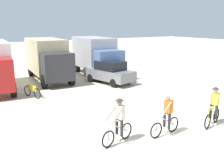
{
  "coord_description": "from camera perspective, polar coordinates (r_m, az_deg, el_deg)",
  "views": [
    {
      "loc": [
        -8.02,
        -7.98,
        4.59
      ],
      "look_at": [
        -0.18,
        4.46,
        1.1
      ],
      "focal_mm": 41.07,
      "sensor_mm": 36.0,
      "label": 1
    }
  ],
  "objects": [
    {
      "name": "ground_plane",
      "position": [
        12.21,
        12.11,
        -9.04
      ],
      "size": [
        120.0,
        120.0,
        0.0
      ],
      "primitive_type": "plane",
      "color": "beige"
    },
    {
      "name": "box_truck_tan_camper",
      "position": [
        21.7,
        -14.14,
        5.76
      ],
      "size": [
        2.85,
        6.9,
        3.35
      ],
      "color": "#CCB78E",
      "rests_on": "ground"
    },
    {
      "name": "box_truck_grey_hauler",
      "position": [
        23.21,
        -3.68,
        6.61
      ],
      "size": [
        3.09,
        6.97,
        3.35
      ],
      "color": "#9E9EA3",
      "rests_on": "ground"
    },
    {
      "name": "sedan_parked",
      "position": [
        20.06,
        -0.58,
        2.7
      ],
      "size": [
        2.63,
        4.48,
        1.76
      ],
      "color": "slate",
      "rests_on": "ground"
    },
    {
      "name": "cyclist_orange_shirt",
      "position": [
        10.06,
        1.49,
        -8.5
      ],
      "size": [
        1.69,
        0.62,
        1.82
      ],
      "color": "black",
      "rests_on": "ground"
    },
    {
      "name": "cyclist_cowboy_hat",
      "position": [
        10.98,
        12.02,
        -6.9
      ],
      "size": [
        1.73,
        0.52,
        1.82
      ],
      "color": "black",
      "rests_on": "ground"
    },
    {
      "name": "cyclist_near_camera",
      "position": [
        12.62,
        21.67,
        -4.88
      ],
      "size": [
        1.68,
        0.66,
        1.82
      ],
      "color": "black",
      "rests_on": "ground"
    },
    {
      "name": "bicycle_spare",
      "position": [
        16.99,
        -17.36,
        -1.56
      ],
      "size": [
        0.71,
        1.65,
        0.97
      ],
      "color": "black",
      "rests_on": "ground"
    }
  ]
}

